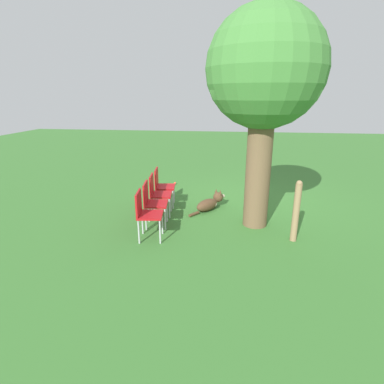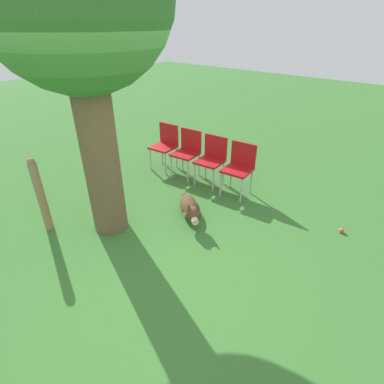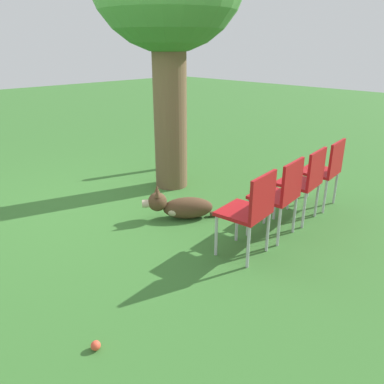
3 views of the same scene
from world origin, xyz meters
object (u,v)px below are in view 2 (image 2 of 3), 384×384
(dog, at_px, (190,209))
(red_chair_2, at_px, (188,150))
(red_chair_1, at_px, (212,157))
(red_chair_3, at_px, (166,143))
(tennis_ball, at_px, (342,231))
(oak_tree, at_px, (75,0))
(fence_post, at_px, (41,195))
(red_chair_0, at_px, (240,165))

(dog, xyz_separation_m, red_chair_2, (1.04, 1.00, 0.36))
(red_chair_1, bearing_deg, dog, 15.59)
(red_chair_3, relative_size, tennis_ball, 12.78)
(dog, bearing_deg, oak_tree, -88.12)
(oak_tree, bearing_deg, red_chair_2, 9.02)
(fence_post, distance_m, red_chair_0, 3.00)
(oak_tree, bearing_deg, red_chair_0, -21.37)
(oak_tree, height_order, fence_post, oak_tree)
(red_chair_0, distance_m, tennis_ball, 1.80)
(red_chair_1, bearing_deg, red_chair_3, -93.78)
(oak_tree, relative_size, fence_post, 3.55)
(fence_post, relative_size, red_chair_3, 1.25)
(fence_post, bearing_deg, red_chair_3, 5.66)
(red_chair_2, relative_size, tennis_ball, 12.78)
(oak_tree, relative_size, dog, 4.31)
(red_chair_2, height_order, red_chair_3, same)
(red_chair_0, xyz_separation_m, tennis_ball, (0.02, -1.73, -0.48))
(red_chair_0, xyz_separation_m, red_chair_2, (-0.06, 1.11, 0.00))
(oak_tree, distance_m, red_chair_2, 3.00)
(oak_tree, relative_size, red_chair_1, 4.44)
(oak_tree, distance_m, red_chair_1, 3.01)
(fence_post, xyz_separation_m, red_chair_0, (2.65, -1.40, -0.04))
(fence_post, bearing_deg, oak_tree, -44.58)
(oak_tree, xyz_separation_m, tennis_ball, (2.05, -2.53, -2.72))
(red_chair_1, relative_size, red_chair_2, 1.00)
(red_chair_1, bearing_deg, tennis_ball, 84.37)
(fence_post, distance_m, red_chair_3, 2.57)
(tennis_ball, bearing_deg, oak_tree, 129.08)
(red_chair_0, height_order, tennis_ball, red_chair_0)
(red_chair_0, relative_size, red_chair_2, 1.00)
(dog, xyz_separation_m, red_chair_0, (1.10, -0.11, 0.36))
(red_chair_0, relative_size, tennis_ball, 12.78)
(red_chair_3, distance_m, tennis_ball, 3.43)
(fence_post, bearing_deg, tennis_ball, -49.59)
(red_chair_1, relative_size, tennis_ball, 12.78)
(dog, xyz_separation_m, red_chair_3, (1.01, 1.55, 0.36))
(red_chair_0, bearing_deg, tennis_ball, 83.78)
(dog, bearing_deg, red_chair_2, 172.23)
(red_chair_0, xyz_separation_m, red_chair_3, (-0.09, 1.66, 0.00))
(fence_post, xyz_separation_m, red_chair_3, (2.56, 0.25, -0.04))
(fence_post, bearing_deg, dog, -39.99)
(dog, height_order, red_chair_1, red_chair_1)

